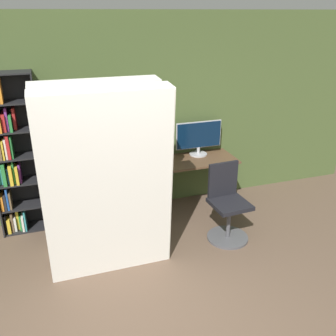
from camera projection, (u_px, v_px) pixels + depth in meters
wall_back at (106, 119)px, 5.00m from camera, size 8.00×0.06×2.70m
desk at (196, 166)px, 5.34m from camera, size 1.11×0.60×0.75m
monitor at (199, 137)px, 5.35m from camera, size 0.68×0.26×0.50m
office_chair at (227, 209)px, 4.67m from camera, size 0.52×0.52×0.97m
bookshelf at (11, 156)px, 4.62m from camera, size 0.60×0.33×2.04m
mattress_near at (108, 186)px, 3.82m from camera, size 1.31×0.43×2.05m
mattress_far at (102, 172)px, 4.17m from camera, size 1.31×0.39×2.05m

